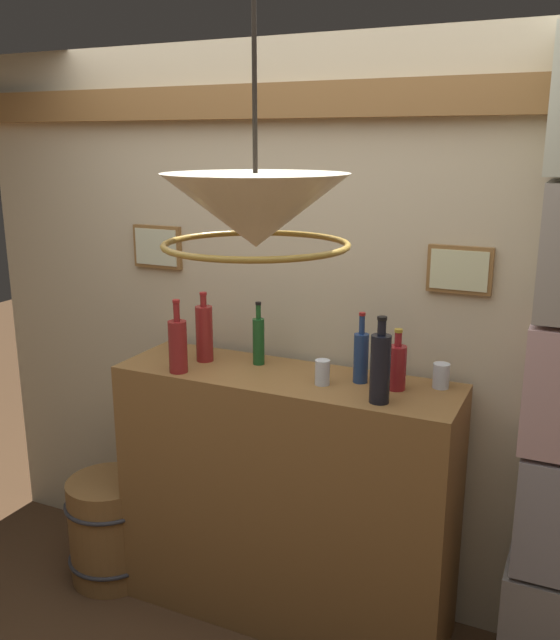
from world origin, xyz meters
TOP-DOWN VIEW (x-y plane):
  - panelled_rear_partition at (-0.00, 1.10)m, footprint 3.55×0.15m
  - bar_shelf_unit at (0.00, 0.80)m, footprint 1.45×0.43m
  - liquor_bottle_rye at (-0.40, 0.83)m, footprint 0.08×0.08m
  - liquor_bottle_amaro at (0.31, 0.86)m, footprint 0.06×0.06m
  - liquor_bottle_rum at (-0.43, 0.66)m, footprint 0.08×0.08m
  - liquor_bottle_gin at (0.46, 0.84)m, footprint 0.07×0.07m
  - liquor_bottle_scotch at (-0.17, 0.89)m, footprint 0.05×0.05m
  - liquor_bottle_bourbon at (0.44, 0.68)m, footprint 0.08×0.08m
  - glass_tumbler_rocks at (0.18, 0.77)m, footprint 0.06×0.06m
  - glass_tumbler_highball at (0.62, 0.93)m, footprint 0.07×0.07m
  - pendant_lamp at (0.35, -0.13)m, footprint 0.47×0.47m
  - wooden_barrel at (-0.88, 0.69)m, footprint 0.42×0.42m

SIDE VIEW (x-z plane):
  - wooden_barrel at x=-0.88m, z-range 0.00..0.51m
  - bar_shelf_unit at x=0.00m, z-range 0.00..1.14m
  - glass_tumbler_highball at x=0.62m, z-range 1.14..1.24m
  - glass_tumbler_rocks at x=0.18m, z-range 1.14..1.24m
  - liquor_bottle_gin at x=0.46m, z-range 1.11..1.36m
  - liquor_bottle_amaro at x=0.31m, z-range 1.11..1.39m
  - liquor_bottle_scotch at x=-0.17m, z-range 1.11..1.39m
  - liquor_bottle_rum at x=-0.43m, z-range 1.10..1.41m
  - liquor_bottle_rye at x=-0.40m, z-range 1.11..1.42m
  - liquor_bottle_bourbon at x=0.44m, z-range 1.11..1.44m
  - panelled_rear_partition at x=0.00m, z-range 0.07..2.57m
  - pendant_lamp at x=0.35m, z-range 1.62..2.20m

